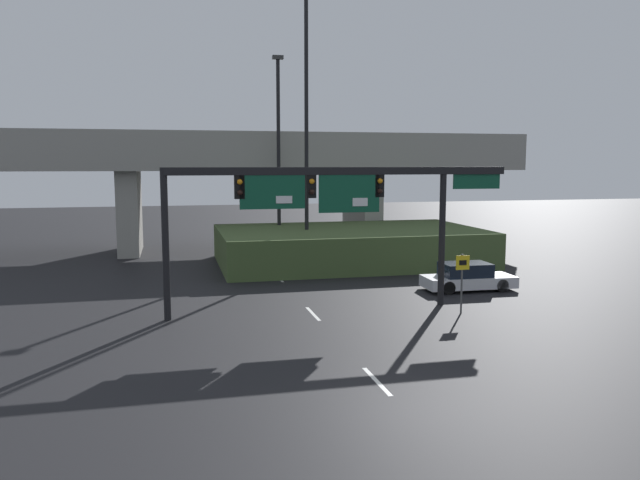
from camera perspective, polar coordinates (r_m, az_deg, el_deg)
The scene contains 9 objects.
ground_plane at distance 16.68m, azimuth 7.58°, elevation -15.05°, with size 160.00×160.00×0.00m, color black.
lane_markings at distance 30.20m, azimuth -2.41°, elevation -4.91°, with size 0.14×44.08×0.01m.
signal_gantry at distance 26.00m, azimuth 0.94°, elevation 4.09°, with size 14.75×0.44×6.09m.
speed_limit_sign at distance 26.59m, azimuth 12.86°, elevation -3.14°, with size 0.60×0.11×2.51m.
highway_light_pole_near at distance 38.45m, azimuth -1.25°, elevation 11.62°, with size 0.70×0.36×17.88m.
highway_light_pole_far at distance 41.35m, azimuth -3.81°, elevation 7.99°, with size 0.70×0.36×13.14m.
overpass_bridge at distance 45.61m, azimuth -6.39°, elevation 6.76°, with size 39.91×7.47×8.37m.
grass_embankment at distance 39.20m, azimuth 2.68°, elevation -0.54°, with size 16.15×9.80×2.17m.
parked_sedan_near_right at distance 31.74m, azimuth 13.32°, elevation -3.35°, with size 4.55×1.96×1.36m.
Camera 1 is at (-5.62, -14.40, 6.26)m, focal length 35.00 mm.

